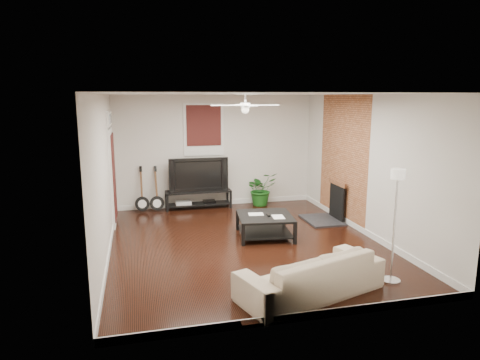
% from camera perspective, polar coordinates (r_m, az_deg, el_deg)
% --- Properties ---
extents(room, '(5.01, 6.01, 2.81)m').
position_cam_1_polar(room, '(7.91, 0.68, 1.24)').
color(room, black).
rests_on(room, ground).
extents(brick_accent, '(0.02, 2.20, 2.80)m').
position_cam_1_polar(brick_accent, '(9.72, 13.55, 2.77)').
color(brick_accent, '#9C5732').
rests_on(brick_accent, floor).
extents(fireplace, '(0.80, 1.10, 0.92)m').
position_cam_1_polar(fireplace, '(9.77, 11.80, -2.73)').
color(fireplace, black).
rests_on(fireplace, floor).
extents(window_back, '(1.00, 0.06, 1.30)m').
position_cam_1_polar(window_back, '(10.68, -4.86, 6.73)').
color(window_back, '#3C1310').
rests_on(window_back, wall_back).
extents(door_left, '(0.08, 1.00, 2.50)m').
position_cam_1_polar(door_left, '(9.58, -16.65, 1.59)').
color(door_left, white).
rests_on(door_left, wall_left).
extents(tv_stand, '(1.62, 0.43, 0.45)m').
position_cam_1_polar(tv_stand, '(10.73, -5.57, -2.58)').
color(tv_stand, black).
rests_on(tv_stand, floor).
extents(tv, '(1.46, 0.19, 0.84)m').
position_cam_1_polar(tv, '(10.62, -5.65, 0.82)').
color(tv, black).
rests_on(tv, tv_stand).
extents(coffee_table, '(1.18, 1.18, 0.44)m').
position_cam_1_polar(coffee_table, '(8.56, 3.35, -6.13)').
color(coffee_table, black).
rests_on(coffee_table, floor).
extents(sofa, '(2.28, 1.45, 0.62)m').
position_cam_1_polar(sofa, '(6.22, 9.42, -12.18)').
color(sofa, tan).
rests_on(sofa, floor).
extents(floor_lamp, '(0.36, 0.36, 1.74)m').
position_cam_1_polar(floor_lamp, '(6.74, 19.93, -5.84)').
color(floor_lamp, silver).
rests_on(floor_lamp, floor).
extents(potted_plant, '(0.89, 0.81, 0.85)m').
position_cam_1_polar(potted_plant, '(10.96, 2.83, -1.18)').
color(potted_plant, '#1B5F1B').
rests_on(potted_plant, floor).
extents(guitar_left, '(0.35, 0.25, 1.12)m').
position_cam_1_polar(guitar_left, '(10.53, -13.01, -1.23)').
color(guitar_left, black).
rests_on(guitar_left, floor).
extents(guitar_right, '(0.37, 0.28, 1.12)m').
position_cam_1_polar(guitar_right, '(10.51, -11.10, -1.18)').
color(guitar_right, black).
rests_on(guitar_right, floor).
extents(ceiling_fan, '(1.24, 1.24, 0.32)m').
position_cam_1_polar(ceiling_fan, '(7.80, 0.71, 9.96)').
color(ceiling_fan, white).
rests_on(ceiling_fan, ceiling).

